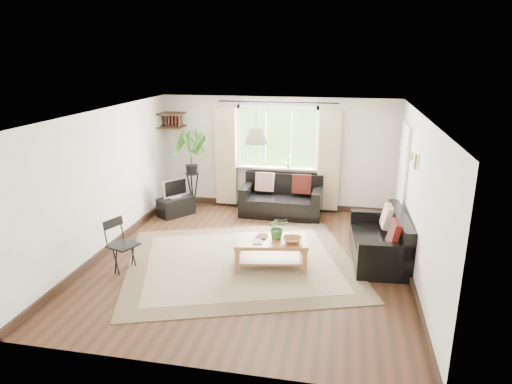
% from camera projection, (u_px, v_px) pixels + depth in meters
% --- Properties ---
extents(floor, '(5.50, 5.50, 0.00)m').
position_uv_depth(floor, '(251.00, 260.00, 7.50)').
color(floor, black).
rests_on(floor, ground).
extents(ceiling, '(5.50, 5.50, 0.00)m').
position_uv_depth(ceiling, '(251.00, 113.00, 6.80)').
color(ceiling, white).
rests_on(ceiling, floor).
extents(wall_back, '(5.00, 0.02, 2.40)m').
position_uv_depth(wall_back, '(277.00, 154.00, 9.73)').
color(wall_back, silver).
rests_on(wall_back, floor).
extents(wall_front, '(5.00, 0.02, 2.40)m').
position_uv_depth(wall_front, '(195.00, 268.00, 4.57)').
color(wall_front, silver).
rests_on(wall_front, floor).
extents(wall_left, '(0.02, 5.50, 2.40)m').
position_uv_depth(wall_left, '(105.00, 182.00, 7.62)').
color(wall_left, silver).
rests_on(wall_left, floor).
extents(wall_right, '(0.02, 5.50, 2.40)m').
position_uv_depth(wall_right, '(418.00, 200.00, 6.69)').
color(wall_right, silver).
rests_on(wall_right, floor).
extents(rug, '(4.41, 4.08, 0.02)m').
position_uv_depth(rug, '(241.00, 262.00, 7.40)').
color(rug, beige).
rests_on(rug, floor).
extents(window, '(2.50, 0.16, 2.16)m').
position_uv_depth(window, '(277.00, 138.00, 9.59)').
color(window, white).
rests_on(window, wall_back).
extents(door, '(0.06, 0.96, 2.06)m').
position_uv_depth(door, '(402.00, 182.00, 8.35)').
color(door, silver).
rests_on(door, wall_right).
extents(corner_shelf, '(0.50, 0.50, 0.34)m').
position_uv_depth(corner_shelf, '(172.00, 120.00, 9.71)').
color(corner_shelf, black).
rests_on(corner_shelf, wall_back).
extents(pendant_lamp, '(0.36, 0.36, 0.54)m').
position_uv_depth(pendant_lamp, '(256.00, 132.00, 7.28)').
color(pendant_lamp, beige).
rests_on(pendant_lamp, ceiling).
extents(wall_sconce, '(0.12, 0.12, 0.28)m').
position_uv_depth(wall_sconce, '(414.00, 159.00, 6.83)').
color(wall_sconce, beige).
rests_on(wall_sconce, wall_right).
extents(sofa_back, '(1.69, 0.88, 0.78)m').
position_uv_depth(sofa_back, '(282.00, 197.00, 9.49)').
color(sofa_back, black).
rests_on(sofa_back, floor).
extents(sofa_right, '(1.67, 0.92, 0.76)m').
position_uv_depth(sofa_right, '(379.00, 238.00, 7.41)').
color(sofa_right, black).
rests_on(sofa_right, floor).
extents(coffee_table, '(1.23, 0.81, 0.46)m').
position_uv_depth(coffee_table, '(271.00, 253.00, 7.21)').
color(coffee_table, '#975631').
rests_on(coffee_table, floor).
extents(table_plant, '(0.40, 0.37, 0.36)m').
position_uv_depth(table_plant, '(278.00, 228.00, 7.14)').
color(table_plant, '#35702D').
rests_on(table_plant, coffee_table).
extents(bowl, '(0.34, 0.34, 0.08)m').
position_uv_depth(bowl, '(292.00, 240.00, 7.03)').
color(bowl, '#915A32').
rests_on(bowl, coffee_table).
extents(book_a, '(0.19, 0.23, 0.02)m').
position_uv_depth(book_a, '(252.00, 241.00, 7.05)').
color(book_a, silver).
rests_on(book_a, coffee_table).
extents(book_b, '(0.18, 0.24, 0.02)m').
position_uv_depth(book_b, '(257.00, 236.00, 7.26)').
color(book_b, '#533121').
rests_on(book_b, coffee_table).
extents(tv_stand, '(0.75, 0.82, 0.39)m').
position_uv_depth(tv_stand, '(176.00, 206.00, 9.53)').
color(tv_stand, black).
rests_on(tv_stand, floor).
extents(tv, '(0.48, 0.55, 0.42)m').
position_uv_depth(tv, '(175.00, 188.00, 9.41)').
color(tv, '#A5A5AA').
rests_on(tv, tv_stand).
extents(palm_stand, '(0.79, 0.79, 1.69)m').
position_uv_depth(palm_stand, '(192.00, 170.00, 9.80)').
color(palm_stand, black).
rests_on(palm_stand, floor).
extents(folding_chair, '(0.54, 0.54, 0.82)m').
position_uv_depth(folding_chair, '(124.00, 246.00, 7.04)').
color(folding_chair, black).
rests_on(folding_chair, floor).
extents(sill_plant, '(0.14, 0.10, 0.27)m').
position_uv_depth(sill_plant, '(288.00, 162.00, 9.61)').
color(sill_plant, '#2D6023').
rests_on(sill_plant, window).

